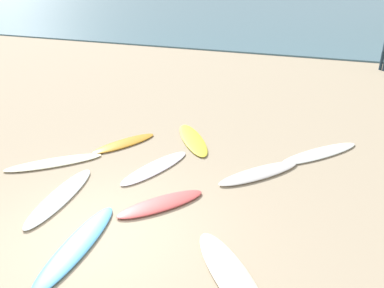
{
  "coord_description": "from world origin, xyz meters",
  "views": [
    {
      "loc": [
        3.72,
        -4.92,
        4.53
      ],
      "look_at": [
        0.47,
        3.82,
        0.3
      ],
      "focal_mm": 37.49,
      "sensor_mm": 36.0,
      "label": 1
    }
  ],
  "objects_px": {
    "surfboard_2": "(77,246)",
    "surfboard_7": "(193,140)",
    "surfboard_8": "(320,153)",
    "surfboard_5": "(60,196)",
    "surfboard_9": "(54,163)",
    "surfboard_0": "(155,168)",
    "surfboard_6": "(161,204)",
    "surfboard_3": "(259,173)",
    "surfboard_4": "(124,143)",
    "surfboard_1": "(230,274)"
  },
  "relations": [
    {
      "from": "surfboard_0",
      "to": "surfboard_6",
      "type": "bearing_deg",
      "value": -42.72
    },
    {
      "from": "surfboard_4",
      "to": "surfboard_7",
      "type": "relative_size",
      "value": 0.85
    },
    {
      "from": "surfboard_3",
      "to": "surfboard_5",
      "type": "height_order",
      "value": "surfboard_3"
    },
    {
      "from": "surfboard_3",
      "to": "surfboard_7",
      "type": "height_order",
      "value": "surfboard_3"
    },
    {
      "from": "surfboard_4",
      "to": "surfboard_6",
      "type": "xyz_separation_m",
      "value": [
        2.2,
        -2.41,
        0.01
      ]
    },
    {
      "from": "surfboard_2",
      "to": "surfboard_1",
      "type": "bearing_deg",
      "value": -178.07
    },
    {
      "from": "surfboard_1",
      "to": "surfboard_3",
      "type": "height_order",
      "value": "surfboard_3"
    },
    {
      "from": "surfboard_3",
      "to": "surfboard_8",
      "type": "bearing_deg",
      "value": 92.52
    },
    {
      "from": "surfboard_0",
      "to": "surfboard_8",
      "type": "height_order",
      "value": "same"
    },
    {
      "from": "surfboard_0",
      "to": "surfboard_4",
      "type": "distance_m",
      "value": 1.72
    },
    {
      "from": "surfboard_8",
      "to": "surfboard_9",
      "type": "relative_size",
      "value": 1.09
    },
    {
      "from": "surfboard_8",
      "to": "surfboard_5",
      "type": "bearing_deg",
      "value": 80.07
    },
    {
      "from": "surfboard_1",
      "to": "surfboard_8",
      "type": "xyz_separation_m",
      "value": [
        0.99,
        5.09,
        -0.01
      ]
    },
    {
      "from": "surfboard_2",
      "to": "surfboard_8",
      "type": "xyz_separation_m",
      "value": [
        3.68,
        5.35,
        -0.01
      ]
    },
    {
      "from": "surfboard_5",
      "to": "surfboard_6",
      "type": "height_order",
      "value": "surfboard_6"
    },
    {
      "from": "surfboard_8",
      "to": "surfboard_9",
      "type": "xyz_separation_m",
      "value": [
        -6.11,
        -2.84,
        0.0
      ]
    },
    {
      "from": "surfboard_2",
      "to": "surfboard_7",
      "type": "relative_size",
      "value": 1.09
    },
    {
      "from": "surfboard_1",
      "to": "surfboard_4",
      "type": "height_order",
      "value": "surfboard_1"
    },
    {
      "from": "surfboard_4",
      "to": "surfboard_0",
      "type": "bearing_deg",
      "value": 172.5
    },
    {
      "from": "surfboard_3",
      "to": "surfboard_6",
      "type": "bearing_deg",
      "value": -88.93
    },
    {
      "from": "surfboard_3",
      "to": "surfboard_9",
      "type": "relative_size",
      "value": 0.97
    },
    {
      "from": "surfboard_1",
      "to": "surfboard_3",
      "type": "xyz_separation_m",
      "value": [
        -0.25,
        3.46,
        0.0
      ]
    },
    {
      "from": "surfboard_8",
      "to": "surfboard_7",
      "type": "bearing_deg",
      "value": 46.23
    },
    {
      "from": "surfboard_0",
      "to": "surfboard_2",
      "type": "relative_size",
      "value": 0.89
    },
    {
      "from": "surfboard_8",
      "to": "surfboard_2",
      "type": "bearing_deg",
      "value": 96.01
    },
    {
      "from": "surfboard_5",
      "to": "surfboard_4",
      "type": "bearing_deg",
      "value": 85.83
    },
    {
      "from": "surfboard_0",
      "to": "surfboard_3",
      "type": "relative_size",
      "value": 0.98
    },
    {
      "from": "surfboard_6",
      "to": "surfboard_7",
      "type": "bearing_deg",
      "value": 138.2
    },
    {
      "from": "surfboard_0",
      "to": "surfboard_3",
      "type": "xyz_separation_m",
      "value": [
        2.41,
        0.58,
        0.01
      ]
    },
    {
      "from": "surfboard_3",
      "to": "surfboard_5",
      "type": "relative_size",
      "value": 0.92
    },
    {
      "from": "surfboard_7",
      "to": "surfboard_6",
      "type": "bearing_deg",
      "value": -115.02
    },
    {
      "from": "surfboard_0",
      "to": "surfboard_8",
      "type": "relative_size",
      "value": 0.87
    },
    {
      "from": "surfboard_3",
      "to": "surfboard_6",
      "type": "relative_size",
      "value": 1.18
    },
    {
      "from": "surfboard_1",
      "to": "surfboard_6",
      "type": "relative_size",
      "value": 1.17
    },
    {
      "from": "surfboard_2",
      "to": "surfboard_7",
      "type": "height_order",
      "value": "surfboard_2"
    },
    {
      "from": "surfboard_1",
      "to": "surfboard_7",
      "type": "xyz_separation_m",
      "value": [
        -2.39,
        4.75,
        0.0
      ]
    },
    {
      "from": "surfboard_7",
      "to": "surfboard_8",
      "type": "bearing_deg",
      "value": -28.35
    },
    {
      "from": "surfboard_2",
      "to": "surfboard_7",
      "type": "xyz_separation_m",
      "value": [
        0.3,
        5.02,
        -0.0
      ]
    },
    {
      "from": "surfboard_1",
      "to": "surfboard_5",
      "type": "xyz_separation_m",
      "value": [
        -3.98,
        0.98,
        0.0
      ]
    },
    {
      "from": "surfboard_7",
      "to": "surfboard_8",
      "type": "relative_size",
      "value": 0.9
    },
    {
      "from": "surfboard_5",
      "to": "surfboard_9",
      "type": "relative_size",
      "value": 1.06
    },
    {
      "from": "surfboard_3",
      "to": "surfboard_7",
      "type": "relative_size",
      "value": 0.99
    },
    {
      "from": "surfboard_7",
      "to": "surfboard_9",
      "type": "height_order",
      "value": "surfboard_7"
    },
    {
      "from": "surfboard_3",
      "to": "surfboard_9",
      "type": "xyz_separation_m",
      "value": [
        -4.86,
        -1.22,
        -0.01
      ]
    },
    {
      "from": "surfboard_4",
      "to": "surfboard_1",
      "type": "bearing_deg",
      "value": 164.26
    },
    {
      "from": "surfboard_0",
      "to": "surfboard_5",
      "type": "height_order",
      "value": "surfboard_5"
    },
    {
      "from": "surfboard_5",
      "to": "surfboard_7",
      "type": "bearing_deg",
      "value": 61.2
    },
    {
      "from": "surfboard_0",
      "to": "surfboard_9",
      "type": "distance_m",
      "value": 2.53
    },
    {
      "from": "surfboard_7",
      "to": "surfboard_2",
      "type": "bearing_deg",
      "value": -127.47
    },
    {
      "from": "surfboard_0",
      "to": "surfboard_6",
      "type": "height_order",
      "value": "surfboard_6"
    }
  ]
}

